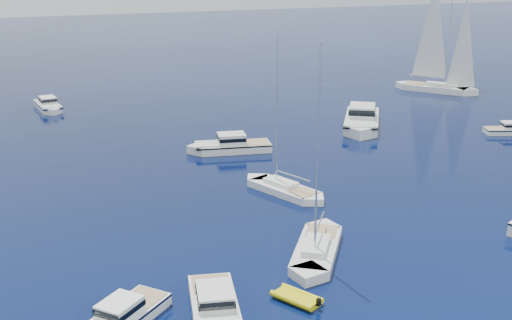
{
  "coord_description": "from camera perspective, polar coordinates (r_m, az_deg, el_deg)",
  "views": [
    {
      "loc": [
        -20.6,
        -29.26,
        20.2
      ],
      "look_at": [
        -0.5,
        24.13,
        2.2
      ],
      "focal_mm": 46.54,
      "sensor_mm": 36.0,
      "label": 1
    }
  ],
  "objects": [
    {
      "name": "sailboat_sails_r",
      "position": [
        104.29,
        15.17,
        5.73
      ],
      "size": [
        10.83,
        12.56,
        19.45
      ],
      "primitive_type": null,
      "rotation": [
        0.0,
        0.0,
        3.8
      ],
      "color": "white",
      "rests_on": "ground"
    },
    {
      "name": "motor_cruiser_distant",
      "position": [
        80.66,
        9.04,
        2.79
      ],
      "size": [
        10.11,
        13.17,
        3.41
      ],
      "primitive_type": null,
      "rotation": [
        0.0,
        0.0,
        2.6
      ],
      "color": "silver",
      "rests_on": "ground"
    },
    {
      "name": "sailboat_mid_r",
      "position": [
        58.2,
        2.41,
        -2.81
      ],
      "size": [
        6.02,
        9.9,
        14.22
      ],
      "primitive_type": null,
      "rotation": [
        0.0,
        0.0,
        0.39
      ],
      "color": "white",
      "rests_on": "ground"
    },
    {
      "name": "tender_yellow",
      "position": [
        41.04,
        3.52,
        -12.01
      ],
      "size": [
        3.12,
        3.65,
        0.95
      ],
      "primitive_type": null,
      "rotation": [
        0.0,
        0.0,
        0.51
      ],
      "color": "yellow",
      "rests_on": "ground"
    },
    {
      "name": "motor_cruiser_centre",
      "position": [
        70.03,
        -2.26,
        0.73
      ],
      "size": [
        9.84,
        4.44,
        2.49
      ],
      "primitive_type": null,
      "rotation": [
        0.0,
        0.0,
        1.4
      ],
      "color": "silver",
      "rests_on": "ground"
    },
    {
      "name": "ground",
      "position": [
        41.1,
        12.92,
        -12.42
      ],
      "size": [
        400.0,
        400.0,
        0.0
      ],
      "primitive_type": "plane",
      "color": "#081A53",
      "rests_on": "ground"
    },
    {
      "name": "motor_cruiser_far_r",
      "position": [
        82.45,
        21.1,
        2.14
      ],
      "size": [
        7.13,
        4.21,
        1.79
      ],
      "primitive_type": null,
      "rotation": [
        0.0,
        0.0,
        4.38
      ],
      "color": "silver",
      "rests_on": "ground"
    },
    {
      "name": "motor_cruiser_horizon",
      "position": [
        92.97,
        -17.38,
        4.16
      ],
      "size": [
        3.69,
        8.62,
        2.19
      ],
      "primitive_type": null,
      "rotation": [
        0.0,
        0.0,
        3.28
      ],
      "color": "white",
      "rests_on": "ground"
    },
    {
      "name": "sailboat_fore",
      "position": [
        46.89,
        5.22,
        -8.09
      ],
      "size": [
        8.13,
        10.28,
        15.48
      ],
      "primitive_type": null,
      "rotation": [
        0.0,
        0.0,
        2.55
      ],
      "color": "silver",
      "rests_on": "ground"
    },
    {
      "name": "motor_cruiser_near",
      "position": [
        39.32,
        -3.49,
        -13.44
      ],
      "size": [
        4.41,
        9.19,
        2.32
      ],
      "primitive_type": null,
      "rotation": [
        0.0,
        0.0,
        2.94
      ],
      "color": "white",
      "rests_on": "ground"
    },
    {
      "name": "sailboat_sails_far",
      "position": [
        108.21,
        17.12,
        5.98
      ],
      "size": [
        10.08,
        9.65,
        16.29
      ],
      "primitive_type": null,
      "rotation": [
        0.0,
        0.0,
        2.32
      ],
      "color": "white",
      "rests_on": "ground"
    }
  ]
}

